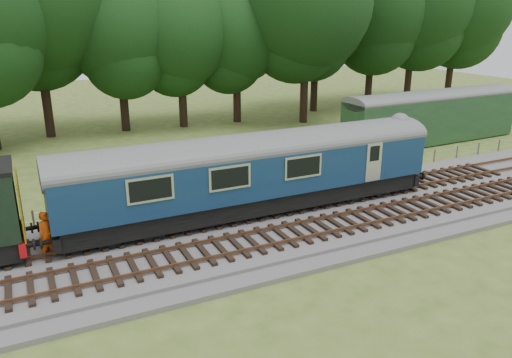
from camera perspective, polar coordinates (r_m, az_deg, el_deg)
ground at (r=22.18m, az=-2.20°, el=-6.52°), size 120.00×120.00×0.00m
ballast at (r=22.11m, az=-2.20°, el=-6.11°), size 70.00×7.00×0.35m
track_north at (r=23.20m, az=-3.61°, el=-4.27°), size 67.20×2.40×0.21m
track_south at (r=20.69m, az=-0.41°, el=-7.16°), size 67.20×2.40×0.21m
fence at (r=26.05m, az=-6.20°, el=-2.73°), size 64.00×0.12×1.00m
tree_line at (r=42.29m, az=-14.36°, el=5.05°), size 70.00×8.00×18.00m
dmu_railcar at (r=23.03m, az=-0.23°, el=1.40°), size 18.05×2.86×3.88m
worker at (r=20.79m, az=-22.78°, el=-5.90°), size 0.82×0.72×1.88m
parked_coach at (r=40.02m, az=19.53°, el=7.03°), size 15.25×3.08×3.88m
shed at (r=41.82m, az=13.15°, el=6.73°), size 3.22×3.22×2.44m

